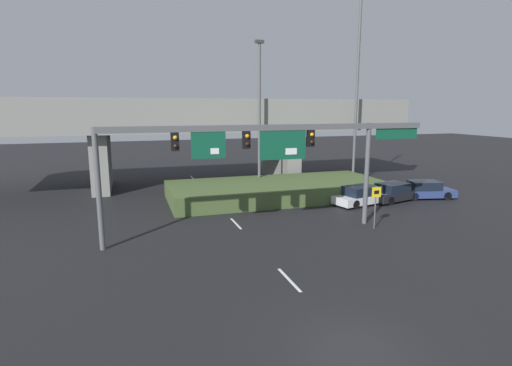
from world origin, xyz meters
TOP-DOWN VIEW (x-y plane):
  - ground_plane at (0.00, 0.00)m, footprint 160.00×160.00m
  - lane_markings at (0.00, 13.67)m, footprint 0.14×36.63m
  - signal_gantry at (1.23, 11.30)m, footprint 18.77×0.44m
  - speed_limit_sign at (7.53, 10.18)m, footprint 0.60×0.11m
  - highway_light_pole_near at (13.29, 22.11)m, footprint 0.70×0.36m
  - highway_light_pole_far at (4.36, 22.32)m, footprint 0.70×0.36m
  - overpass_bridge at (0.00, 27.67)m, footprint 39.32×9.15m
  - grass_embankment at (4.98, 19.65)m, footprint 16.89×7.06m
  - parked_sedan_near_right at (10.05, 15.67)m, footprint 4.63×2.72m
  - parked_sedan_mid_right at (13.09, 15.94)m, footprint 4.67×2.84m
  - parked_sedan_far_right at (16.08, 15.98)m, footprint 4.57×2.75m

SIDE VIEW (x-z plane):
  - ground_plane at x=0.00m, z-range 0.00..0.00m
  - lane_markings at x=0.00m, z-range 0.00..0.01m
  - grass_embankment at x=4.98m, z-range 0.00..1.26m
  - parked_sedan_far_right at x=16.08m, z-range -0.05..1.32m
  - parked_sedan_near_right at x=10.05m, z-range -0.05..1.34m
  - parked_sedan_mid_right at x=13.09m, z-range -0.05..1.34m
  - speed_limit_sign at x=7.53m, z-range 0.39..2.94m
  - signal_gantry at x=1.23m, z-range 1.99..8.12m
  - overpass_bridge at x=0.00m, z-range 1.62..9.41m
  - highway_light_pole_far at x=4.36m, z-range 0.37..12.70m
  - highway_light_pole_near at x=13.29m, z-range 0.38..18.49m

